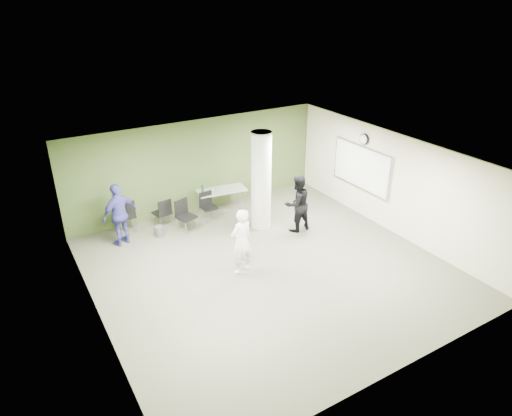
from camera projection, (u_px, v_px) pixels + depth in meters
floor at (268, 268)px, 11.18m from camera, size 8.00×8.00×0.00m
ceiling at (270, 160)px, 9.97m from camera, size 8.00×8.00×0.00m
wall_back at (198, 166)px, 13.67m from camera, size 8.00×2.80×0.02m
wall_left at (93, 265)px, 8.73m from camera, size 0.02×8.00×2.80m
wall_right_cream at (393, 183)px, 12.42m from camera, size 0.02×8.00×2.80m
column at (261, 181)px, 12.58m from camera, size 0.56×0.56×2.80m
whiteboard at (361, 167)px, 13.27m from camera, size 0.05×2.30×1.30m
wall_clock at (364, 139)px, 12.90m from camera, size 0.06×0.32×0.32m
folding_table at (221, 191)px, 13.79m from camera, size 1.56×0.85×0.95m
wastebasket at (159, 231)px, 12.59m from camera, size 0.25×0.25×0.29m
chair_back_left at (126, 214)px, 12.57m from camera, size 0.50×0.50×1.00m
chair_back_right at (163, 211)px, 12.89m from camera, size 0.51×0.51×0.88m
chair_table_left at (184, 213)px, 12.72m from camera, size 0.56×0.56×0.91m
chair_table_right at (208, 204)px, 13.36m from camera, size 0.45×0.45×0.85m
woman_white at (241, 242)px, 10.69m from camera, size 0.67×0.51×1.66m
man_black at (297, 204)px, 12.62m from camera, size 0.81×0.64×1.64m
man_blue at (120, 215)px, 11.90m from camera, size 1.09×0.73×1.73m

